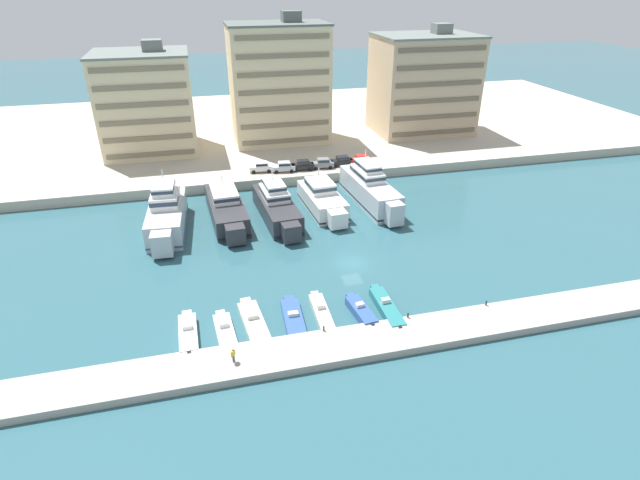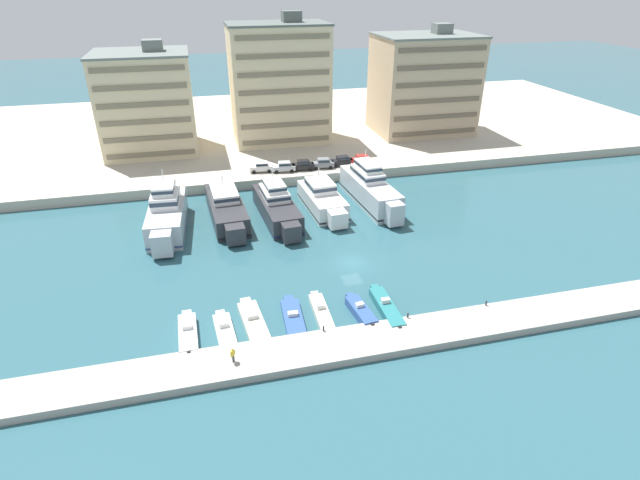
{
  "view_description": "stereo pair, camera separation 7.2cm",
  "coord_description": "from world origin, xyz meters",
  "px_view_note": "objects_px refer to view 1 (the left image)",
  "views": [
    {
      "loc": [
        -17.53,
        -52.89,
        33.22
      ],
      "look_at": [
        -3.66,
        2.69,
        2.5
      ],
      "focal_mm": 28.0,
      "sensor_mm": 36.0,
      "label": 1
    },
    {
      "loc": [
        -17.46,
        -52.91,
        33.22
      ],
      "look_at": [
        -3.66,
        2.69,
        2.5
      ],
      "focal_mm": 28.0,
      "sensor_mm": 36.0,
      "label": 2
    }
  ],
  "objects_px": {
    "car_silver_left": "(284,166)",
    "car_black_center": "(342,160)",
    "yacht_charcoal_left": "(226,208)",
    "motorboat_white_far_left": "(188,333)",
    "yacht_charcoal_mid_left": "(277,206)",
    "car_white_far_left": "(261,167)",
    "car_red_center_right": "(361,159)",
    "yacht_silver_far_left": "(167,214)",
    "motorboat_cream_center": "(321,313)",
    "motorboat_teal_mid_right": "(386,308)",
    "motorboat_white_left": "(225,330)",
    "car_black_mid_left": "(303,165)",
    "car_grey_center_left": "(323,163)",
    "motorboat_cream_mid_left": "(254,323)",
    "motorboat_blue_center_right": "(361,311)",
    "motorboat_blue_center_left": "(294,320)",
    "pedestrian_near_edge": "(233,354)",
    "yacht_white_center_left": "(322,199)",
    "yacht_silver_center": "(370,189)"
  },
  "relations": [
    {
      "from": "yacht_white_center_left",
      "to": "motorboat_white_far_left",
      "type": "bearing_deg",
      "value": -127.89
    },
    {
      "from": "yacht_white_center_left",
      "to": "yacht_charcoal_mid_left",
      "type": "bearing_deg",
      "value": -170.27
    },
    {
      "from": "yacht_silver_far_left",
      "to": "yacht_white_center_left",
      "type": "height_order",
      "value": "yacht_silver_far_left"
    },
    {
      "from": "yacht_silver_center",
      "to": "pedestrian_near_edge",
      "type": "relative_size",
      "value": 12.08
    },
    {
      "from": "motorboat_cream_center",
      "to": "motorboat_blue_center_right",
      "type": "bearing_deg",
      "value": -12.63
    },
    {
      "from": "motorboat_cream_center",
      "to": "motorboat_cream_mid_left",
      "type": "bearing_deg",
      "value": 179.54
    },
    {
      "from": "motorboat_blue_center_left",
      "to": "pedestrian_near_edge",
      "type": "bearing_deg",
      "value": -141.05
    },
    {
      "from": "car_white_far_left",
      "to": "motorboat_cream_mid_left",
      "type": "bearing_deg",
      "value": -99.25
    },
    {
      "from": "yacht_silver_far_left",
      "to": "motorboat_cream_center",
      "type": "height_order",
      "value": "yacht_silver_far_left"
    },
    {
      "from": "car_black_center",
      "to": "car_red_center_right",
      "type": "bearing_deg",
      "value": -4.61
    },
    {
      "from": "car_silver_left",
      "to": "car_black_mid_left",
      "type": "bearing_deg",
      "value": 1.18
    },
    {
      "from": "motorboat_cream_mid_left",
      "to": "motorboat_teal_mid_right",
      "type": "bearing_deg",
      "value": -4.08
    },
    {
      "from": "car_black_mid_left",
      "to": "car_red_center_right",
      "type": "distance_m",
      "value": 11.16
    },
    {
      "from": "yacht_silver_far_left",
      "to": "yacht_silver_center",
      "type": "height_order",
      "value": "yacht_silver_far_left"
    },
    {
      "from": "yacht_charcoal_left",
      "to": "car_black_mid_left",
      "type": "xyz_separation_m",
      "value": [
        14.84,
        13.76,
        0.94
      ]
    },
    {
      "from": "yacht_silver_center",
      "to": "car_black_mid_left",
      "type": "distance_m",
      "value": 15.71
    },
    {
      "from": "yacht_silver_far_left",
      "to": "motorboat_white_left",
      "type": "distance_m",
      "value": 27.0
    },
    {
      "from": "motorboat_cream_mid_left",
      "to": "car_silver_left",
      "type": "bearing_deg",
      "value": 75.25
    },
    {
      "from": "motorboat_cream_mid_left",
      "to": "motorboat_blue_center_left",
      "type": "distance_m",
      "value": 4.25
    },
    {
      "from": "motorboat_cream_center",
      "to": "car_black_mid_left",
      "type": "bearing_deg",
      "value": 80.53
    },
    {
      "from": "yacht_silver_far_left",
      "to": "car_black_center",
      "type": "height_order",
      "value": "yacht_silver_far_left"
    },
    {
      "from": "motorboat_cream_mid_left",
      "to": "motorboat_cream_center",
      "type": "distance_m",
      "value": 7.42
    },
    {
      "from": "yacht_silver_far_left",
      "to": "motorboat_teal_mid_right",
      "type": "height_order",
      "value": "yacht_silver_far_left"
    },
    {
      "from": "car_silver_left",
      "to": "car_red_center_right",
      "type": "bearing_deg",
      "value": 0.97
    },
    {
      "from": "motorboat_cream_center",
      "to": "car_grey_center_left",
      "type": "bearing_deg",
      "value": 75.56
    },
    {
      "from": "motorboat_white_left",
      "to": "car_red_center_right",
      "type": "height_order",
      "value": "car_red_center_right"
    },
    {
      "from": "motorboat_white_far_left",
      "to": "motorboat_cream_mid_left",
      "type": "bearing_deg",
      "value": 2.54
    },
    {
      "from": "motorboat_cream_mid_left",
      "to": "car_black_mid_left",
      "type": "distance_m",
      "value": 43.41
    },
    {
      "from": "yacht_silver_far_left",
      "to": "car_silver_left",
      "type": "relative_size",
      "value": 4.17
    },
    {
      "from": "motorboat_white_left",
      "to": "motorboat_blue_center_left",
      "type": "xyz_separation_m",
      "value": [
        7.32,
        0.02,
        -0.01
      ]
    },
    {
      "from": "car_black_center",
      "to": "yacht_charcoal_left",
      "type": "bearing_deg",
      "value": -147.53
    },
    {
      "from": "yacht_charcoal_mid_left",
      "to": "car_white_far_left",
      "type": "distance_m",
      "value": 16.12
    },
    {
      "from": "motorboat_white_left",
      "to": "car_grey_center_left",
      "type": "relative_size",
      "value": 1.55
    },
    {
      "from": "car_black_mid_left",
      "to": "motorboat_white_left",
      "type": "bearing_deg",
      "value": -112.69
    },
    {
      "from": "motorboat_white_far_left",
      "to": "car_silver_left",
      "type": "height_order",
      "value": "car_silver_left"
    },
    {
      "from": "yacht_charcoal_left",
      "to": "motorboat_teal_mid_right",
      "type": "distance_m",
      "value": 32.07
    },
    {
      "from": "motorboat_white_left",
      "to": "motorboat_cream_center",
      "type": "distance_m",
      "value": 10.54
    },
    {
      "from": "motorboat_cream_mid_left",
      "to": "car_silver_left",
      "type": "xyz_separation_m",
      "value": [
        10.76,
        40.86,
        2.3
      ]
    },
    {
      "from": "yacht_silver_far_left",
      "to": "motorboat_blue_center_right",
      "type": "bearing_deg",
      "value": -51.94
    },
    {
      "from": "car_silver_left",
      "to": "car_black_center",
      "type": "height_order",
      "value": "same"
    },
    {
      "from": "yacht_silver_center",
      "to": "car_white_far_left",
      "type": "height_order",
      "value": "yacht_silver_center"
    },
    {
      "from": "yacht_charcoal_left",
      "to": "yacht_white_center_left",
      "type": "relative_size",
      "value": 1.2
    },
    {
      "from": "yacht_silver_far_left",
      "to": "pedestrian_near_edge",
      "type": "xyz_separation_m",
      "value": [
        6.58,
        -31.74,
        -0.67
      ]
    },
    {
      "from": "motorboat_white_left",
      "to": "car_red_center_right",
      "type": "xyz_separation_m",
      "value": [
        28.53,
        41.71,
        2.29
      ]
    },
    {
      "from": "motorboat_cream_mid_left",
      "to": "car_grey_center_left",
      "type": "height_order",
      "value": "car_grey_center_left"
    },
    {
      "from": "yacht_silver_far_left",
      "to": "yacht_charcoal_left",
      "type": "distance_m",
      "value": 8.81
    },
    {
      "from": "yacht_charcoal_left",
      "to": "motorboat_white_far_left",
      "type": "distance_m",
      "value": 28.21
    },
    {
      "from": "motorboat_white_far_left",
      "to": "car_grey_center_left",
      "type": "bearing_deg",
      "value": 59.01
    },
    {
      "from": "motorboat_white_far_left",
      "to": "motorboat_blue_center_right",
      "type": "height_order",
      "value": "motorboat_blue_center_right"
    },
    {
      "from": "motorboat_white_left",
      "to": "car_white_far_left",
      "type": "xyz_separation_m",
      "value": [
        9.91,
        42.37,
        2.29
      ]
    }
  ]
}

